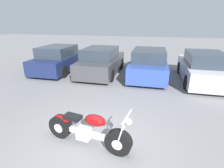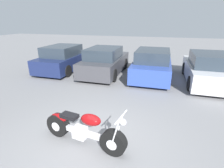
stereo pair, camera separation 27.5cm
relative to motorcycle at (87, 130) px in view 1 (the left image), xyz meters
name	(u,v)px [view 1 (the left image)]	position (x,y,z in m)	size (l,w,h in m)	color
ground_plane	(95,142)	(0.17, 0.11, -0.40)	(60.00, 60.00, 0.00)	slate
motorcycle	(87,130)	(0.00, 0.00, 0.00)	(2.24, 0.81, 1.04)	black
parked_car_navy	(60,59)	(-4.03, 6.01, 0.29)	(1.93, 4.21, 1.50)	#19234C
parked_car_dark_grey	(101,62)	(-1.40, 5.96, 0.29)	(1.93, 4.21, 1.50)	#3D3D42
parked_car_blue	(149,64)	(1.23, 6.03, 0.29)	(1.93, 4.21, 1.50)	#2D479E
parked_car_silver	(203,68)	(3.85, 5.77, 0.29)	(1.93, 4.21, 1.50)	#BCBCC1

